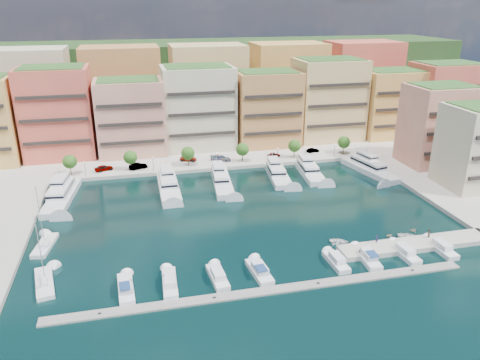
{
  "coord_description": "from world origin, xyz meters",
  "views": [
    {
      "loc": [
        -22.6,
        -93.21,
        45.49
      ],
      "look_at": [
        0.87,
        6.4,
        6.0
      ],
      "focal_mm": 35.0,
      "sensor_mm": 36.0,
      "label": 1
    }
  ],
  "objects": [
    {
      "name": "car_3",
      "position": [
        1.86,
        35.74,
        1.86
      ],
      "size": [
        6.4,
        4.38,
        1.72
      ],
      "primitive_type": "imported",
      "rotation": [
        0.0,
        0.0,
        1.2
      ],
      "color": "gray",
      "rests_on": "north_quay"
    },
    {
      "name": "apartment_4",
      "position": [
        20.0,
        49.99,
        12.81
      ],
      "size": [
        20.0,
        15.5,
        23.8
      ],
      "color": "#BC7646",
      "rests_on": "north_quay"
    },
    {
      "name": "tender_0",
      "position": [
        15.69,
        -17.26,
        0.4
      ],
      "size": [
        4.59,
        3.99,
        0.8
      ],
      "primitive_type": "imported",
      "rotation": [
        0.0,
        0.0,
        1.18
      ],
      "color": "silver",
      "rests_on": "ground"
    },
    {
      "name": "person_0",
      "position": [
        22.11,
        -20.37,
        1.87
      ],
      "size": [
        0.63,
        0.75,
        1.75
      ],
      "primitive_type": "imported",
      "rotation": [
        0.0,
        0.0,
        1.96
      ],
      "color": "#26254B",
      "rests_on": "finger_pier"
    },
    {
      "name": "yacht_0",
      "position": [
        -40.85,
        18.93,
        1.21
      ],
      "size": [
        7.6,
        22.44,
        7.3
      ],
      "color": "silver",
      "rests_on": "ground"
    },
    {
      "name": "tree_5",
      "position": [
        40.0,
        33.5,
        4.74
      ],
      "size": [
        3.8,
        3.8,
        5.65
      ],
      "color": "#473323",
      "rests_on": "north_quay"
    },
    {
      "name": "cruiser_9",
      "position": [
        33.58,
        -24.59,
        0.55
      ],
      "size": [
        2.62,
        8.24,
        2.55
      ],
      "color": "silver",
      "rests_on": "ground"
    },
    {
      "name": "sailboat_0",
      "position": [
        -39.51,
        -19.4,
        0.31
      ],
      "size": [
        4.62,
        10.33,
        13.2
      ],
      "color": "silver",
      "rests_on": "ground"
    },
    {
      "name": "car_1",
      "position": [
        -22.06,
        34.09,
        1.84
      ],
      "size": [
        5.35,
        2.88,
        1.67
      ],
      "primitive_type": "imported",
      "rotation": [
        0.0,
        0.0,
        1.8
      ],
      "color": "gray",
      "rests_on": "north_quay"
    },
    {
      "name": "tender_3",
      "position": [
        33.01,
        -16.11,
        0.4
      ],
      "size": [
        1.6,
        1.41,
        0.81
      ],
      "primitive_type": "imported",
      "rotation": [
        0.0,
        0.0,
        1.63
      ],
      "color": "beige",
      "rests_on": "ground"
    },
    {
      "name": "lamppost_4",
      "position": [
        36.0,
        31.2,
        3.83
      ],
      "size": [
        0.3,
        0.3,
        4.2
      ],
      "color": "black",
      "rests_on": "north_quay"
    },
    {
      "name": "hillside",
      "position": [
        0.0,
        110.0,
        0.0
      ],
      "size": [
        240.0,
        40.0,
        58.0
      ],
      "primitive_type": "cube",
      "color": "#1D3515",
      "rests_on": "ground"
    },
    {
      "name": "backblock_1",
      "position": [
        -25.0,
        74.0,
        16.0
      ],
      "size": [
        26.0,
        18.0,
        30.0
      ],
      "primitive_type": "cube",
      "color": "#BC7646",
      "rests_on": "north_quay"
    },
    {
      "name": "lamppost_1",
      "position": [
        -18.0,
        31.2,
        3.83
      ],
      "size": [
        0.3,
        0.3,
        4.2
      ],
      "color": "black",
      "rests_on": "north_quay"
    },
    {
      "name": "car_0",
      "position": [
        -31.42,
        34.69,
        1.85
      ],
      "size": [
        5.37,
        3.62,
        1.7
      ],
      "primitive_type": "imported",
      "rotation": [
        0.0,
        0.0,
        1.93
      ],
      "color": "gray",
      "rests_on": "north_quay"
    },
    {
      "name": "person_1",
      "position": [
        33.2,
        -20.77,
        1.91
      ],
      "size": [
        1.04,
        0.91,
        1.82
      ],
      "primitive_type": "imported",
      "rotation": [
        0.0,
        0.0,
        3.42
      ],
      "color": "brown",
      "rests_on": "finger_pier"
    },
    {
      "name": "tree_2",
      "position": [
        -8.0,
        33.5,
        4.74
      ],
      "size": [
        3.8,
        3.8,
        5.65
      ],
      "color": "#473323",
      "rests_on": "north_quay"
    },
    {
      "name": "cruiser_4",
      "position": [
        -2.89,
        -24.61,
        0.57
      ],
      "size": [
        3.35,
        8.47,
        2.66
      ],
      "color": "silver",
      "rests_on": "ground"
    },
    {
      "name": "tree_0",
      "position": [
        -40.0,
        33.5,
        4.74
      ],
      "size": [
        3.8,
        3.8,
        5.65
      ],
      "color": "#473323",
      "rests_on": "north_quay"
    },
    {
      "name": "apartment_east_a",
      "position": [
        62.0,
        19.99,
        12.31
      ],
      "size": [
        18.0,
        14.5,
        22.8
      ],
      "color": "tan",
      "rests_on": "east_quay"
    },
    {
      "name": "cruiser_8",
      "position": [
        25.65,
        -24.59,
        0.55
      ],
      "size": [
        2.91,
        8.23,
        2.55
      ],
      "color": "silver",
      "rests_on": "ground"
    },
    {
      "name": "cruiser_2",
      "position": [
        -18.69,
        -24.6,
        0.55
      ],
      "size": [
        2.72,
        9.22,
        2.55
      ],
      "color": "silver",
      "rests_on": "ground"
    },
    {
      "name": "backblock_3",
      "position": [
        35.0,
        74.0,
        16.0
      ],
      "size": [
        26.0,
        18.0,
        30.0
      ],
      "primitive_type": "cube",
      "color": "#DFB051",
      "rests_on": "north_quay"
    },
    {
      "name": "south_pontoon",
      "position": [
        -3.0,
        -30.0,
        0.0
      ],
      "size": [
        72.0,
        2.2,
        0.35
      ],
      "primitive_type": "cube",
      "color": "gray",
      "rests_on": "ground"
    },
    {
      "name": "cruiser_7",
      "position": [
        17.99,
        -24.61,
        0.57
      ],
      "size": [
        3.05,
        8.44,
        2.66
      ],
      "color": "silver",
      "rests_on": "ground"
    },
    {
      "name": "yacht_6",
      "position": [
        41.26,
        19.5,
        1.21
      ],
      "size": [
        8.66,
        21.23,
        7.3
      ],
      "color": "silver",
      "rests_on": "ground"
    },
    {
      "name": "yacht_4",
      "position": [
        14.8,
        20.89,
        1.09
      ],
      "size": [
        6.8,
        18.05,
        7.3
      ],
      "color": "silver",
      "rests_on": "ground"
    },
    {
      "name": "tree_3",
      "position": [
        8.0,
        33.5,
        4.74
      ],
      "size": [
        3.8,
        3.8,
        5.65
      ],
      "color": "#473323",
      "rests_on": "north_quay"
    },
    {
      "name": "tender_2",
      "position": [
        30.36,
        -18.57,
        0.45
      ],
      "size": [
        5.23,
        4.61,
        0.9
      ],
      "primitive_type": "imported",
      "rotation": [
        0.0,
        0.0,
        1.15
      ],
      "color": "silver",
      "rests_on": "ground"
    },
    {
      "name": "lamppost_2",
      "position": [
        0.0,
        31.2,
        3.83
      ],
      "size": [
        0.3,
        0.3,
        4.2
      ],
      "color": "black",
      "rests_on": "north_quay"
    },
    {
      "name": "apartment_2",
      "position": [
        -23.0,
        49.99,
        12.31
      ],
      "size": [
        20.0,
        15.5,
        22.8
      ],
      "color": "tan",
      "rests_on": "north_quay"
    },
    {
      "name": "ground",
      "position": [
        0.0,
        0.0,
        0.0
      ],
      "size": [
        400.0,
        400.0,
        0.0
      ],
      "primitive_type": "plane",
      "color": "black",
      "rests_on": "ground"
    },
    {
      "name": "yacht_5",
      "position": [
        24.16,
        21.14,
        1.21
      ],
      "size": [
        6.45,
        17.56,
        7.3
      ],
      "color": "silver",
      "rests_on": "ground"
    },
    {
      "name": "cruiser_6",
      "position": [
        11.76,
        -24.58,
        0.55
      ],
      "size": [
        2.59,
        7.48,
        2.55
      ],
      "color": "silver",
      "rests_on": "ground"
    },
    {
      "name": "tender_1",
      "position": [
        26.75,
        -17.15,
        0.39
      ],
      "size": [
        1.66,
        1.5,
        0.77
      ],
      "primitive_type": "imported",
      "rotation": [
        0.0,
        0.0,
        1.75
      ],
      "color": "beige",
      "rests_on": "ground"
    },
    {
      "name": "yacht_3",
      "position": [
        -1.03,
        19.68,
        1.21
      ],
      "size": [
        6.33,
        20.68,
        7.3
      ],
      "color": "silver",
      "rests_on": "ground"
    },
    {
      "name": "tree_4",
      "position": [
        24.0,
        33.5,
        4.74
      ],
      "size": [
        3.8,
        3.8,
        5.65
      ],
      "color": "#473323",
      "rests_on": "north_quay"
    },
    {
      "name": "sailboat_1",
      "position": [
        -41.38,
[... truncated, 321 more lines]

